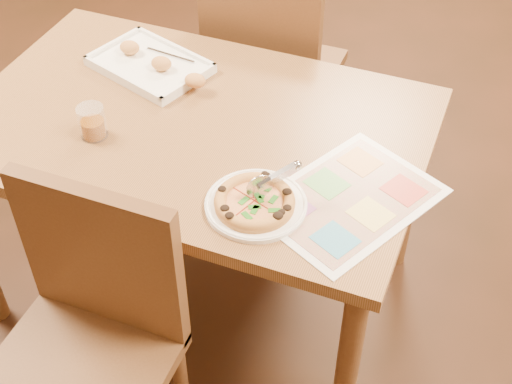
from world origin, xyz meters
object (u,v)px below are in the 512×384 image
at_px(glass_tumbler, 92,124).
at_px(appetizer_tray, 152,66).
at_px(chair_near, 88,317).
at_px(pizza_cutter, 273,179).
at_px(plate, 256,205).
at_px(menu, 348,199).
at_px(pizza, 255,202).
at_px(dining_table, 195,145).
at_px(chair_far, 269,58).

bearing_deg(glass_tumbler, appetizer_tray, 90.12).
distance_m(appetizer_tray, glass_tumbler, 0.34).
distance_m(chair_near, pizza_cutter, 0.55).
height_order(plate, pizza_cutter, pizza_cutter).
bearing_deg(chair_near, glass_tumbler, 116.54).
bearing_deg(menu, appetizer_tray, 155.20).
bearing_deg(pizza, pizza_cutter, 51.13).
distance_m(dining_table, glass_tumbler, 0.30).
bearing_deg(menu, chair_near, -137.16).
relative_size(plate, pizza, 1.27).
height_order(chair_near, pizza_cutter, chair_near).
relative_size(chair_near, appetizer_tray, 1.14).
height_order(pizza_cutter, glass_tumbler, pizza_cutter).
bearing_deg(menu, glass_tumbler, -179.11).
xyz_separation_m(chair_near, chair_far, (-0.00, 1.20, 0.00)).
bearing_deg(chair_near, appetizer_tray, 105.83).
distance_m(pizza, glass_tumbler, 0.52).
distance_m(dining_table, appetizer_tray, 0.31).
bearing_deg(dining_table, chair_far, 90.00).
relative_size(pizza_cutter, menu, 0.24).
bearing_deg(pizza, appetizer_tray, 138.96).
bearing_deg(chair_far, pizza, 108.59).
bearing_deg(glass_tumbler, chair_near, -63.46).
bearing_deg(dining_table, plate, -40.93).
bearing_deg(dining_table, pizza_cutter, -34.42).
height_order(plate, menu, plate).
xyz_separation_m(pizza, appetizer_tray, (-0.51, 0.45, -0.01)).
distance_m(chair_near, plate, 0.48).
xyz_separation_m(appetizer_tray, glass_tumbler, (0.00, -0.34, 0.02)).
bearing_deg(dining_table, appetizer_tray, 140.05).
distance_m(pizza, appetizer_tray, 0.68).
relative_size(pizza_cutter, glass_tumbler, 1.13).
height_order(appetizer_tray, glass_tumbler, glass_tumbler).
height_order(glass_tumbler, menu, glass_tumbler).
height_order(pizza, appetizer_tray, appetizer_tray).
bearing_deg(pizza_cutter, menu, -20.13).
height_order(chair_near, appetizer_tray, chair_near).
xyz_separation_m(dining_table, pizza_cutter, (0.32, -0.22, 0.16)).
height_order(chair_far, pizza_cutter, chair_far).
distance_m(pizza_cutter, menu, 0.20).
distance_m(chair_far, menu, 0.91).
distance_m(plate, menu, 0.23).
height_order(plate, appetizer_tray, appetizer_tray).
relative_size(dining_table, chair_near, 2.77).
height_order(pizza, menu, pizza).
bearing_deg(chair_near, chair_far, 90.00).
xyz_separation_m(pizza, pizza_cutter, (0.03, 0.04, 0.05)).
height_order(pizza_cutter, appetizer_tray, pizza_cutter).
xyz_separation_m(dining_table, chair_near, (0.00, -0.60, -0.07)).
height_order(chair_far, appetizer_tray, chair_far).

